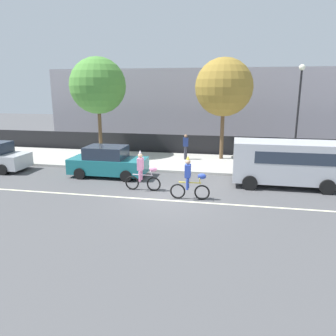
% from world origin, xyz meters
% --- Properties ---
extents(ground_plane, '(80.00, 80.00, 0.00)m').
position_xyz_m(ground_plane, '(0.00, 0.00, 0.00)').
color(ground_plane, '#4C4C4F').
extents(road_centre_line, '(36.00, 0.14, 0.01)m').
position_xyz_m(road_centre_line, '(0.00, -0.50, 0.00)').
color(road_centre_line, beige).
rests_on(road_centre_line, ground).
extents(sidewalk_curb, '(60.00, 5.00, 0.15)m').
position_xyz_m(sidewalk_curb, '(0.00, 6.50, 0.07)').
color(sidewalk_curb, '#ADAAA3').
rests_on(sidewalk_curb, ground).
extents(fence_line, '(40.00, 0.08, 1.40)m').
position_xyz_m(fence_line, '(0.00, 9.40, 0.70)').
color(fence_line, black).
rests_on(fence_line, ground).
extents(building_backdrop, '(28.00, 8.00, 6.22)m').
position_xyz_m(building_backdrop, '(0.26, 18.00, 3.11)').
color(building_backdrop, '#99939E').
rests_on(building_backdrop, ground).
extents(parade_cyclist_pink, '(1.72, 0.50, 1.92)m').
position_xyz_m(parade_cyclist_pink, '(-1.58, 0.66, 0.84)').
color(parade_cyclist_pink, black).
rests_on(parade_cyclist_pink, ground).
extents(parade_cyclist_cobalt, '(1.72, 0.50, 1.92)m').
position_xyz_m(parade_cyclist_cobalt, '(0.74, -0.16, 0.84)').
color(parade_cyclist_cobalt, black).
rests_on(parade_cyclist_cobalt, ground).
extents(parked_van_silver, '(5.00, 2.22, 2.18)m').
position_xyz_m(parked_van_silver, '(5.08, 2.70, 1.28)').
color(parked_van_silver, silver).
rests_on(parked_van_silver, ground).
extents(parked_car_teal, '(4.10, 1.92, 1.64)m').
position_xyz_m(parked_car_teal, '(-4.11, 2.73, 0.78)').
color(parked_car_teal, '#1E727A').
rests_on(parked_car_teal, ground).
extents(street_lamp_post, '(0.36, 0.36, 5.86)m').
position_xyz_m(street_lamp_post, '(6.23, 7.70, 3.99)').
color(street_lamp_post, black).
rests_on(street_lamp_post, sidewalk_curb).
extents(street_tree_near_lamp, '(3.62, 3.62, 6.36)m').
position_xyz_m(street_tree_near_lamp, '(1.74, 7.78, 4.69)').
color(street_tree_near_lamp, brown).
rests_on(street_tree_near_lamp, sidewalk_curb).
extents(street_tree_far_corner, '(3.69, 3.69, 6.50)m').
position_xyz_m(street_tree_far_corner, '(-6.45, 7.40, 4.79)').
color(street_tree_far_corner, brown).
rests_on(street_tree_far_corner, sidewalk_curb).
extents(pedestrian_onlooker, '(0.32, 0.20, 1.62)m').
position_xyz_m(pedestrian_onlooker, '(-0.51, 7.09, 1.01)').
color(pedestrian_onlooker, '#33333D').
rests_on(pedestrian_onlooker, sidewalk_curb).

